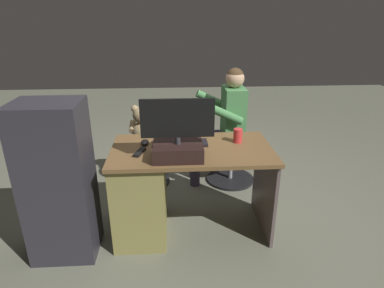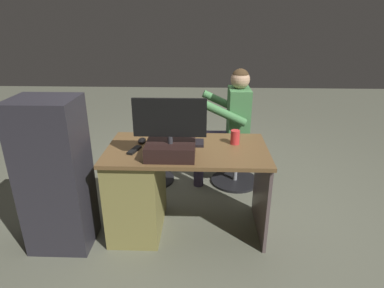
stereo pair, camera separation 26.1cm
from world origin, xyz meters
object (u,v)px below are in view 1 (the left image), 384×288
monitor (178,142)px  teddy_bear (142,125)px  computer_mouse (145,142)px  cup (238,136)px  person (224,118)px  office_chair_teddy (144,159)px  desk (153,188)px  visitor_chair (231,156)px  tv_remote (139,152)px  keyboard (180,143)px

monitor → teddy_bear: size_ratio=1.33×
computer_mouse → cup: (-0.72, -0.00, 0.04)m
computer_mouse → person: person is taller
monitor → office_chair_teddy: (0.33, -0.98, -0.57)m
teddy_bear → desk: bearing=99.4°
desk → office_chair_teddy: bearing=-80.5°
monitor → cup: 0.55m
visitor_chair → person: 0.42m
computer_mouse → tv_remote: bearing=81.1°
desk → office_chair_teddy: (0.14, -0.81, -0.12)m
office_chair_teddy → person: person is taller
teddy_bear → tv_remote: bearing=93.6°
keyboard → visitor_chair: size_ratio=0.85×
desk → tv_remote: tv_remote is taller
keyboard → tv_remote: size_ratio=2.80×
tv_remote → monitor: bearing=178.3°
desk → tv_remote: (0.08, 0.07, 0.34)m
monitor → office_chair_teddy: monitor is taller
cup → person: size_ratio=0.09×
tv_remote → office_chair_teddy: size_ratio=0.29×
computer_mouse → keyboard: bearing=176.8°
office_chair_teddy → cup: bearing=138.5°
keyboard → computer_mouse: size_ratio=4.38×
cup → keyboard: bearing=2.2°
teddy_bear → cup: bearing=138.0°
cup → person: person is taller
cup → office_chair_teddy: bearing=-41.5°
office_chair_teddy → monitor: bearing=108.7°
keyboard → tv_remote: 0.33m
computer_mouse → cup: size_ratio=0.88×
cup → tv_remote: bearing=12.9°
cup → desk: bearing=8.3°
computer_mouse → teddy_bear: (0.08, -0.73, -0.10)m
desk → visitor_chair: desk is taller
monitor → cup: bearing=-150.6°
office_chair_teddy → person: (-0.81, 0.01, 0.42)m
desk → person: 1.09m
desk → cup: (-0.67, -0.10, 0.38)m
desk → keyboard: bearing=-159.6°
office_chair_teddy → teddy_bear: bearing=-90.0°
teddy_bear → keyboard: bearing=115.5°
keyboard → computer_mouse: computer_mouse is taller
computer_mouse → office_chair_teddy: size_ratio=0.19×
keyboard → computer_mouse: 0.27m
person → tv_remote: bearing=49.2°
monitor → tv_remote: size_ratio=3.32×
tv_remote → desk: bearing=-120.2°
visitor_chair → cup: bearing=82.3°
office_chair_teddy → teddy_bear: size_ratio=1.36×
keyboard → person: (-0.46, -0.72, -0.04)m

